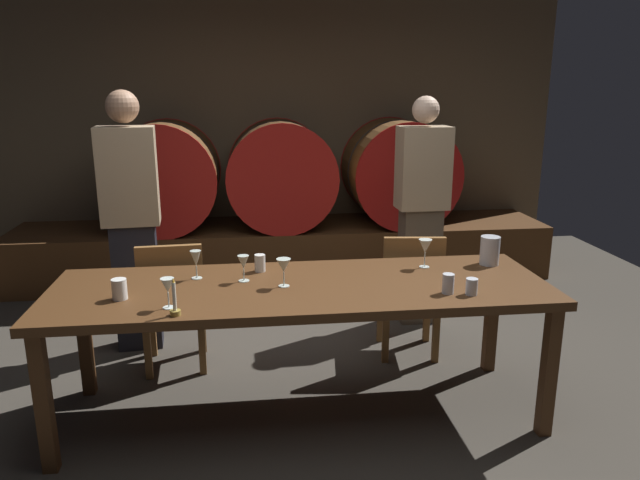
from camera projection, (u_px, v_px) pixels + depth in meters
The scene contains 22 objects.
ground_plane at pixel (312, 412), 3.41m from camera, with size 7.33×7.33×0.00m, color #3F3A33.
back_wall at pixel (278, 130), 6.03m from camera, with size 5.64×0.24×2.76m, color brown.
barrel_shelf at pixel (284, 250), 5.79m from camera, with size 5.08×0.90×0.51m, color #4C2D16.
wine_barrel_left at pixel (164, 176), 5.47m from camera, with size 1.00×0.89×1.00m.
wine_barrel_center at pixel (280, 174), 5.59m from camera, with size 1.00×0.89×1.00m.
wine_barrel_right at pixel (398, 172), 5.73m from camera, with size 1.00×0.89×1.00m.
dining_table at pixel (302, 296), 3.23m from camera, with size 2.70×0.87×0.78m.
chair_left at pixel (173, 300), 3.80m from camera, with size 0.42×0.42×0.88m.
chair_right at pixel (410, 289), 4.00m from camera, with size 0.44×0.44×0.88m.
guest_left at pixel (132, 220), 4.05m from camera, with size 0.40×0.27×1.80m.
guest_right at pixel (421, 210), 4.52m from camera, with size 0.39×0.25×1.75m.
candle_center at pixel (175, 305), 2.78m from camera, with size 0.05×0.05×0.19m.
pitcher at pixel (490, 251), 3.56m from camera, with size 0.12×0.12×0.17m.
wine_glass_far_left at pixel (168, 286), 2.86m from camera, with size 0.07×0.07×0.15m.
wine_glass_left at pixel (196, 259), 3.29m from camera, with size 0.06×0.06×0.16m.
wine_glass_center at pixel (243, 263), 3.25m from camera, with size 0.06×0.06×0.15m.
wine_glass_right at pixel (284, 266), 3.16m from camera, with size 0.08×0.08×0.15m.
wine_glass_far_right at pixel (425, 247), 3.49m from camera, with size 0.08×0.08×0.17m.
cup_far_left at pixel (119, 289), 2.99m from camera, with size 0.08×0.08×0.11m, color white.
cup_center_left at pixel (260, 263), 3.43m from camera, with size 0.06×0.06×0.10m, color white.
cup_center_right at pixel (448, 284), 3.07m from camera, with size 0.06×0.06×0.11m, color silver.
cup_far_right at pixel (472, 287), 3.05m from camera, with size 0.06×0.06×0.09m, color silver.
Camera 1 is at (-0.33, -3.02, 1.84)m, focal length 33.16 mm.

